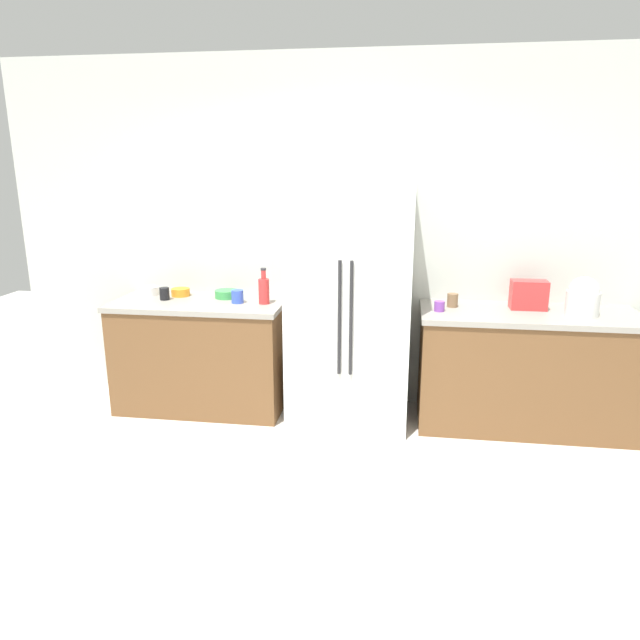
# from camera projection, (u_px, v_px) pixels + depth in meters

# --- Properties ---
(ground_plane) EXTENTS (11.01, 11.01, 0.00)m
(ground_plane) POSITION_uv_depth(u_px,v_px,m) (298.00, 538.00, 3.05)
(ground_plane) COLOR beige
(kitchen_back_panel) EXTENTS (5.50, 0.10, 2.75)m
(kitchen_back_panel) POSITION_uv_depth(u_px,v_px,m) (341.00, 235.00, 4.60)
(kitchen_back_panel) COLOR silver
(kitchen_back_panel) RESTS_ON ground_plane
(counter_left) EXTENTS (1.35, 0.67, 0.88)m
(counter_left) POSITION_uv_depth(u_px,v_px,m) (202.00, 354.00, 4.63)
(counter_left) COLOR brown
(counter_left) RESTS_ON ground_plane
(counter_right) EXTENTS (1.57, 0.67, 0.88)m
(counter_right) POSITION_uv_depth(u_px,v_px,m) (525.00, 369.00, 4.28)
(counter_right) COLOR brown
(counter_right) RESTS_ON ground_plane
(refrigerator) EXTENTS (0.89, 0.75, 1.79)m
(refrigerator) POSITION_uv_depth(u_px,v_px,m) (350.00, 306.00, 4.30)
(refrigerator) COLOR white
(refrigerator) RESTS_ON ground_plane
(toaster) EXTENTS (0.26, 0.15, 0.21)m
(toaster) POSITION_uv_depth(u_px,v_px,m) (529.00, 295.00, 4.24)
(toaster) COLOR red
(toaster) RESTS_ON counter_right
(rice_cooker) EXTENTS (0.23, 0.23, 0.28)m
(rice_cooker) POSITION_uv_depth(u_px,v_px,m) (583.00, 297.00, 4.05)
(rice_cooker) COLOR white
(rice_cooker) RESTS_ON counter_right
(bottle_a) EXTENTS (0.08, 0.08, 0.28)m
(bottle_a) POSITION_uv_depth(u_px,v_px,m) (264.00, 290.00, 4.40)
(bottle_a) COLOR red
(bottle_a) RESTS_ON counter_left
(cup_a) EXTENTS (0.08, 0.08, 0.07)m
(cup_a) POSITION_uv_depth(u_px,v_px,m) (439.00, 306.00, 4.19)
(cup_a) COLOR purple
(cup_a) RESTS_ON counter_right
(cup_b) EXTENTS (0.08, 0.08, 0.10)m
(cup_b) POSITION_uv_depth(u_px,v_px,m) (165.00, 294.00, 4.54)
(cup_b) COLOR black
(cup_b) RESTS_ON counter_left
(cup_c) EXTENTS (0.08, 0.08, 0.10)m
(cup_c) POSITION_uv_depth(u_px,v_px,m) (453.00, 300.00, 4.31)
(cup_c) COLOR brown
(cup_c) RESTS_ON counter_right
(cup_d) EXTENTS (0.09, 0.09, 0.10)m
(cup_d) POSITION_uv_depth(u_px,v_px,m) (237.00, 297.00, 4.44)
(cup_d) COLOR blue
(cup_d) RESTS_ON counter_left
(bowl_a) EXTENTS (0.15, 0.15, 0.07)m
(bowl_a) POSITION_uv_depth(u_px,v_px,m) (150.00, 291.00, 4.72)
(bowl_a) COLOR white
(bowl_a) RESTS_ON counter_left
(bowl_b) EXTENTS (0.15, 0.15, 0.06)m
(bowl_b) POSITION_uv_depth(u_px,v_px,m) (181.00, 292.00, 4.68)
(bowl_b) COLOR orange
(bowl_b) RESTS_ON counter_left
(bowl_c) EXTENTS (0.19, 0.19, 0.06)m
(bowl_c) POSITION_uv_depth(u_px,v_px,m) (227.00, 294.00, 4.62)
(bowl_c) COLOR green
(bowl_c) RESTS_ON counter_left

